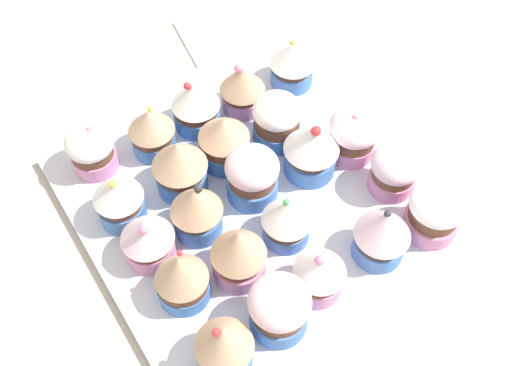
# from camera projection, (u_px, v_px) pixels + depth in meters

# --- Properties ---
(ground_plane) EXTENTS (1.80, 1.80, 0.03)m
(ground_plane) POSITION_uv_depth(u_px,v_px,m) (256.00, 210.00, 0.74)
(ground_plane) COLOR #B2A899
(baking_tray) EXTENTS (0.39, 0.39, 0.01)m
(baking_tray) POSITION_uv_depth(u_px,v_px,m) (256.00, 201.00, 0.72)
(baking_tray) COLOR silver
(baking_tray) RESTS_ON ground_plane
(cupcake_0) EXTENTS (0.06, 0.06, 0.07)m
(cupcake_0) POSITION_uv_depth(u_px,v_px,m) (92.00, 149.00, 0.72)
(cupcake_0) COLOR pink
(cupcake_0) RESTS_ON baking_tray
(cupcake_1) EXTENTS (0.06, 0.06, 0.07)m
(cupcake_1) POSITION_uv_depth(u_px,v_px,m) (119.00, 199.00, 0.67)
(cupcake_1) COLOR #477AC6
(cupcake_1) RESTS_ON baking_tray
(cupcake_2) EXTENTS (0.06, 0.06, 0.07)m
(cupcake_2) POSITION_uv_depth(u_px,v_px,m) (149.00, 240.00, 0.64)
(cupcake_2) COLOR pink
(cupcake_2) RESTS_ON baking_tray
(cupcake_3) EXTENTS (0.06, 0.06, 0.08)m
(cupcake_3) POSITION_uv_depth(u_px,v_px,m) (181.00, 277.00, 0.61)
(cupcake_3) COLOR #477AC6
(cupcake_3) RESTS_ON baking_tray
(cupcake_4) EXTENTS (0.06, 0.06, 0.08)m
(cupcake_4) POSITION_uv_depth(u_px,v_px,m) (224.00, 345.00, 0.57)
(cupcake_4) COLOR #477AC6
(cupcake_4) RESTS_ON baking_tray
(cupcake_5) EXTENTS (0.06, 0.06, 0.07)m
(cupcake_5) POSITION_uv_depth(u_px,v_px,m) (152.00, 130.00, 0.73)
(cupcake_5) COLOR #477AC6
(cupcake_5) RESTS_ON baking_tray
(cupcake_6) EXTENTS (0.06, 0.06, 0.08)m
(cupcake_6) POSITION_uv_depth(u_px,v_px,m) (180.00, 166.00, 0.69)
(cupcake_6) COLOR #477AC6
(cupcake_6) RESTS_ON baking_tray
(cupcake_7) EXTENTS (0.06, 0.06, 0.08)m
(cupcake_7) POSITION_uv_depth(u_px,v_px,m) (195.00, 208.00, 0.66)
(cupcake_7) COLOR #477AC6
(cupcake_7) RESTS_ON baking_tray
(cupcake_8) EXTENTS (0.06, 0.06, 0.08)m
(cupcake_8) POSITION_uv_depth(u_px,v_px,m) (239.00, 254.00, 0.63)
(cupcake_8) COLOR pink
(cupcake_8) RESTS_ON baking_tray
(cupcake_9) EXTENTS (0.06, 0.06, 0.07)m
(cupcake_9) POSITION_uv_depth(u_px,v_px,m) (279.00, 308.00, 0.60)
(cupcake_9) COLOR #477AC6
(cupcake_9) RESTS_ON baking_tray
(cupcake_10) EXTENTS (0.06, 0.06, 0.07)m
(cupcake_10) POSITION_uv_depth(u_px,v_px,m) (194.00, 105.00, 0.75)
(cupcake_10) COLOR #477AC6
(cupcake_10) RESTS_ON baking_tray
(cupcake_11) EXTENTS (0.06, 0.06, 0.07)m
(cupcake_11) POSITION_uv_depth(u_px,v_px,m) (223.00, 140.00, 0.72)
(cupcake_11) COLOR #477AC6
(cupcake_11) RESTS_ON baking_tray
(cupcake_12) EXTENTS (0.06, 0.06, 0.07)m
(cupcake_12) POSITION_uv_depth(u_px,v_px,m) (254.00, 174.00, 0.69)
(cupcake_12) COLOR #477AC6
(cupcake_12) RESTS_ON baking_tray
(cupcake_13) EXTENTS (0.06, 0.06, 0.07)m
(cupcake_13) POSITION_uv_depth(u_px,v_px,m) (287.00, 220.00, 0.66)
(cupcake_13) COLOR #477AC6
(cupcake_13) RESTS_ON baking_tray
(cupcake_14) EXTENTS (0.06, 0.06, 0.07)m
(cupcake_14) POSITION_uv_depth(u_px,v_px,m) (319.00, 272.00, 0.62)
(cupcake_14) COLOR pink
(cupcake_14) RESTS_ON baking_tray
(cupcake_15) EXTENTS (0.06, 0.06, 0.08)m
(cupcake_15) POSITION_uv_depth(u_px,v_px,m) (242.00, 87.00, 0.77)
(cupcake_15) COLOR pink
(cupcake_15) RESTS_ON baking_tray
(cupcake_16) EXTENTS (0.06, 0.06, 0.07)m
(cupcake_16) POSITION_uv_depth(u_px,v_px,m) (277.00, 119.00, 0.74)
(cupcake_16) COLOR #477AC6
(cupcake_16) RESTS_ON baking_tray
(cupcake_17) EXTENTS (0.07, 0.07, 0.08)m
(cupcake_17) POSITION_uv_depth(u_px,v_px,m) (313.00, 150.00, 0.70)
(cupcake_17) COLOR #477AC6
(cupcake_17) RESTS_ON baking_tray
(cupcake_18) EXTENTS (0.06, 0.06, 0.08)m
(cupcake_18) POSITION_uv_depth(u_px,v_px,m) (382.00, 234.00, 0.64)
(cupcake_18) COLOR #477AC6
(cupcake_18) RESTS_ON baking_tray
(cupcake_19) EXTENTS (0.06, 0.06, 0.07)m
(cupcake_19) POSITION_uv_depth(u_px,v_px,m) (292.00, 63.00, 0.80)
(cupcake_19) COLOR #477AC6
(cupcake_19) RESTS_ON baking_tray
(cupcake_20) EXTENTS (0.06, 0.06, 0.07)m
(cupcake_20) POSITION_uv_depth(u_px,v_px,m) (354.00, 134.00, 0.73)
(cupcake_20) COLOR pink
(cupcake_20) RESTS_ON baking_tray
(cupcake_21) EXTENTS (0.06, 0.06, 0.06)m
(cupcake_21) POSITION_uv_depth(u_px,v_px,m) (394.00, 170.00, 0.70)
(cupcake_21) COLOR pink
(cupcake_21) RESTS_ON baking_tray
(cupcake_22) EXTENTS (0.06, 0.06, 0.06)m
(cupcake_22) POSITION_uv_depth(u_px,v_px,m) (435.00, 212.00, 0.66)
(cupcake_22) COLOR pink
(cupcake_22) RESTS_ON baking_tray
(napkin) EXTENTS (0.12, 0.12, 0.01)m
(napkin) POSITION_uv_depth(u_px,v_px,m) (218.00, 34.00, 0.89)
(napkin) COLOR white
(napkin) RESTS_ON ground_plane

